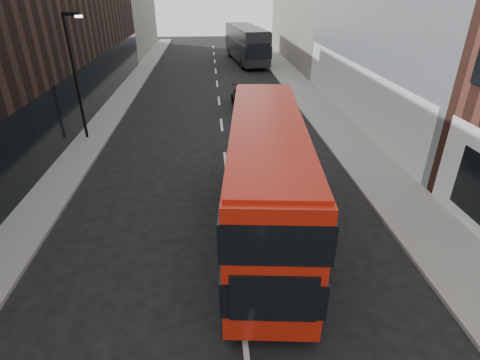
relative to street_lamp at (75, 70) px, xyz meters
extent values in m
cube|color=slate|center=(15.72, 7.00, -4.11)|extent=(3.00, 80.00, 0.15)
cube|color=slate|center=(0.22, 7.00, -4.11)|extent=(2.00, 80.00, 0.15)
cube|color=silver|center=(17.37, 3.00, -2.28)|extent=(0.35, 21.00, 3.80)
cube|color=black|center=(-3.28, 12.00, 2.82)|extent=(5.00, 24.00, 14.00)
cube|color=slate|center=(-3.28, 34.00, 2.32)|extent=(5.00, 20.00, 13.00)
cylinder|color=black|center=(-0.08, 0.00, -0.53)|extent=(0.16, 0.16, 7.00)
cube|color=black|center=(0.32, 0.00, 2.87)|extent=(0.90, 0.15, 0.18)
cube|color=#FFF2CC|center=(0.72, 0.00, 2.75)|extent=(0.35, 0.22, 0.12)
cube|color=#A8180A|center=(9.42, -10.43, -1.83)|extent=(3.58, 10.98, 3.92)
cube|color=black|center=(9.42, -10.43, -2.47)|extent=(3.70, 11.05, 1.08)
cube|color=black|center=(9.42, -10.43, -0.80)|extent=(3.70, 11.05, 1.08)
cube|color=black|center=(8.85, -15.82, -2.32)|extent=(2.08, 0.30, 1.37)
cube|color=black|center=(9.99, -5.04, -2.32)|extent=(2.08, 0.30, 1.37)
cube|color=#A8180A|center=(9.42, -10.43, 0.16)|extent=(3.43, 10.54, 0.12)
cylinder|color=black|center=(8.72, -6.88, -3.69)|extent=(0.40, 1.01, 0.98)
cylinder|color=black|center=(10.86, -7.11, -3.69)|extent=(0.40, 1.01, 0.98)
cylinder|color=black|center=(7.99, -13.75, -3.69)|extent=(0.40, 1.01, 0.98)
cylinder|color=black|center=(10.13, -13.97, -3.69)|extent=(0.40, 1.01, 0.98)
cube|color=black|center=(12.04, 25.00, -1.96)|extent=(4.33, 12.80, 3.54)
cube|color=black|center=(12.04, 25.00, -2.18)|extent=(4.45, 12.86, 1.25)
cube|color=black|center=(12.79, 18.74, -2.01)|extent=(2.42, 0.37, 1.60)
cube|color=black|center=(11.29, 31.26, -2.01)|extent=(2.42, 0.37, 1.60)
cube|color=black|center=(12.04, 25.00, -0.16)|extent=(4.15, 12.28, 0.12)
cylinder|color=black|center=(10.29, 28.84, -3.61)|extent=(0.48, 1.17, 1.14)
cylinder|color=black|center=(12.83, 29.14, -3.61)|extent=(0.48, 1.17, 1.14)
cylinder|color=black|center=(11.25, 20.86, -3.61)|extent=(0.48, 1.17, 1.14)
cylinder|color=black|center=(13.79, 21.17, -3.61)|extent=(0.48, 1.17, 1.14)
imported|color=black|center=(11.05, -4.28, -3.52)|extent=(1.80, 3.99, 1.33)
imported|color=gray|center=(11.26, 5.64, -3.49)|extent=(1.87, 4.29, 1.37)
imported|color=black|center=(10.13, 6.00, -3.51)|extent=(1.92, 4.62, 1.34)
camera|label=1|loc=(7.55, -22.21, 4.21)|focal=28.00mm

